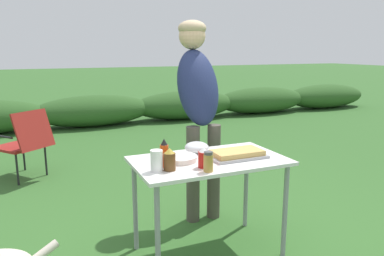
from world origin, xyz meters
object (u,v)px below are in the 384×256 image
(beer_bottle, at_px, (170,160))
(folding_table, at_px, (209,169))
(camp_chair_green_behind_table, at_px, (25,141))
(plate_stack, at_px, (180,158))
(paper_cup_stack, at_px, (157,161))
(standing_person_in_navy_coat, at_px, (198,94))
(ketchup_bottle, at_px, (204,158))
(mixing_bowl, at_px, (197,147))
(food_tray, at_px, (237,154))
(spice_jar, at_px, (208,162))
(hot_sauce_bottle, at_px, (164,153))

(beer_bottle, bearing_deg, folding_table, 19.40)
(beer_bottle, xyz_separation_m, camp_chair_green_behind_table, (-0.90, 2.48, -0.34))
(plate_stack, distance_m, paper_cup_stack, 0.28)
(paper_cup_stack, height_order, standing_person_in_navy_coat, standing_person_in_navy_coat)
(camp_chair_green_behind_table, bearing_deg, ketchup_bottle, -104.00)
(mixing_bowl, distance_m, ketchup_bottle, 0.37)
(ketchup_bottle, bearing_deg, mixing_bowl, 72.82)
(food_tray, height_order, plate_stack, food_tray)
(folding_table, height_order, standing_person_in_navy_coat, standing_person_in_navy_coat)
(food_tray, xyz_separation_m, spice_jar, (-0.33, -0.20, 0.04))
(food_tray, bearing_deg, spice_jar, -148.70)
(food_tray, distance_m, standing_person_in_navy_coat, 0.81)
(beer_bottle, bearing_deg, spice_jar, -29.48)
(food_tray, bearing_deg, beer_bottle, -172.04)
(folding_table, height_order, plate_stack, plate_stack)
(food_tray, bearing_deg, camp_chair_green_behind_table, 121.28)
(hot_sauce_bottle, bearing_deg, food_tray, -0.88)
(plate_stack, height_order, camp_chair_green_behind_table, camp_chair_green_behind_table)
(camp_chair_green_behind_table, bearing_deg, paper_cup_stack, -109.88)
(beer_bottle, bearing_deg, plate_stack, 50.96)
(spice_jar, bearing_deg, mixing_bowl, 75.19)
(camp_chair_green_behind_table, bearing_deg, plate_stack, -103.95)
(paper_cup_stack, distance_m, spice_jar, 0.34)
(folding_table, height_order, mixing_bowl, mixing_bowl)
(beer_bottle, relative_size, ketchup_bottle, 1.08)
(mixing_bowl, bearing_deg, beer_bottle, -136.63)
(food_tray, bearing_deg, folding_table, 167.45)
(spice_jar, bearing_deg, food_tray, 31.30)
(paper_cup_stack, height_order, spice_jar, paper_cup_stack)
(plate_stack, xyz_separation_m, spice_jar, (0.08, -0.30, 0.05))
(folding_table, xyz_separation_m, ketchup_bottle, (-0.12, -0.16, 0.14))
(ketchup_bottle, height_order, hot_sauce_bottle, hot_sauce_bottle)
(plate_stack, bearing_deg, camp_chair_green_behind_table, 114.33)
(beer_bottle, height_order, camp_chair_green_behind_table, beer_bottle)
(mixing_bowl, distance_m, hot_sauce_bottle, 0.42)
(spice_jar, bearing_deg, folding_table, 62.65)
(food_tray, distance_m, spice_jar, 0.39)
(plate_stack, bearing_deg, mixing_bowl, 36.65)
(hot_sauce_bottle, bearing_deg, plate_stack, 30.37)
(plate_stack, height_order, beer_bottle, beer_bottle)
(plate_stack, relative_size, ketchup_bottle, 1.82)
(food_tray, xyz_separation_m, beer_bottle, (-0.56, -0.08, 0.05))
(ketchup_bottle, distance_m, spice_jar, 0.09)
(folding_table, relative_size, spice_jar, 8.16)
(hot_sauce_bottle, bearing_deg, paper_cup_stack, -137.66)
(mixing_bowl, relative_size, standing_person_in_navy_coat, 0.10)
(spice_jar, bearing_deg, ketchup_bottle, 84.78)
(mixing_bowl, height_order, ketchup_bottle, ketchup_bottle)
(folding_table, relative_size, ketchup_bottle, 7.90)
(mixing_bowl, bearing_deg, food_tray, -48.39)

